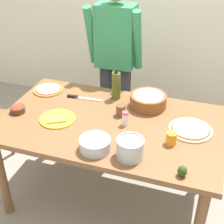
# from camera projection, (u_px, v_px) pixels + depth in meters

# --- Properties ---
(ground) EXTENTS (8.00, 8.00, 0.00)m
(ground) POSITION_uv_depth(u_px,v_px,m) (110.00, 196.00, 2.71)
(ground) COLOR gray
(dining_table) EXTENTS (1.60, 0.96, 0.76)m
(dining_table) POSITION_uv_depth(u_px,v_px,m) (110.00, 132.00, 2.35)
(dining_table) COLOR brown
(dining_table) RESTS_ON ground
(person_cook) EXTENTS (0.49, 0.25, 1.62)m
(person_cook) POSITION_uv_depth(u_px,v_px,m) (115.00, 57.00, 2.87)
(person_cook) COLOR #2D2D38
(person_cook) RESTS_ON ground
(pizza_raw_on_board) EXTENTS (0.30, 0.30, 0.02)m
(pizza_raw_on_board) POSITION_uv_depth(u_px,v_px,m) (191.00, 130.00, 2.20)
(pizza_raw_on_board) COLOR beige
(pizza_raw_on_board) RESTS_ON dining_table
(pizza_cooked_on_tray) EXTENTS (0.25, 0.25, 0.02)m
(pizza_cooked_on_tray) POSITION_uv_depth(u_px,v_px,m) (48.00, 90.00, 2.70)
(pizza_cooked_on_tray) COLOR #C67A33
(pizza_cooked_on_tray) RESTS_ON dining_table
(plate_with_slice) EXTENTS (0.26, 0.26, 0.02)m
(plate_with_slice) POSITION_uv_depth(u_px,v_px,m) (57.00, 119.00, 2.32)
(plate_with_slice) COLOR gold
(plate_with_slice) RESTS_ON dining_table
(popcorn_bowl) EXTENTS (0.28, 0.28, 0.11)m
(popcorn_bowl) POSITION_uv_depth(u_px,v_px,m) (148.00, 99.00, 2.45)
(popcorn_bowl) COLOR brown
(popcorn_bowl) RESTS_ON dining_table
(mixing_bowl_steel) EXTENTS (0.20, 0.20, 0.08)m
(mixing_bowl_steel) POSITION_uv_depth(u_px,v_px,m) (95.00, 144.00, 2.01)
(mixing_bowl_steel) COLOR #B7B7BC
(mixing_bowl_steel) RESTS_ON dining_table
(small_sauce_bowl) EXTENTS (0.11, 0.11, 0.06)m
(small_sauce_bowl) POSITION_uv_depth(u_px,v_px,m) (18.00, 109.00, 2.39)
(small_sauce_bowl) COLOR #4C2D1E
(small_sauce_bowl) RESTS_ON dining_table
(olive_oil_bottle) EXTENTS (0.07, 0.07, 0.26)m
(olive_oil_bottle) POSITION_uv_depth(u_px,v_px,m) (116.00, 85.00, 2.53)
(olive_oil_bottle) COLOR #47561E
(olive_oil_bottle) RESTS_ON dining_table
(steel_pot) EXTENTS (0.17, 0.17, 0.13)m
(steel_pot) POSITION_uv_depth(u_px,v_px,m) (130.00, 148.00, 1.94)
(steel_pot) COLOR #B7B7BC
(steel_pot) RESTS_ON dining_table
(cup_orange) EXTENTS (0.07, 0.07, 0.08)m
(cup_orange) POSITION_uv_depth(u_px,v_px,m) (171.00, 138.00, 2.06)
(cup_orange) COLOR orange
(cup_orange) RESTS_ON dining_table
(cup_small_brown) EXTENTS (0.07, 0.07, 0.08)m
(cup_small_brown) POSITION_uv_depth(u_px,v_px,m) (121.00, 110.00, 2.35)
(cup_small_brown) COLOR brown
(cup_small_brown) RESTS_ON dining_table
(salt_shaker) EXTENTS (0.04, 0.04, 0.11)m
(salt_shaker) POSITION_uv_depth(u_px,v_px,m) (125.00, 118.00, 2.24)
(salt_shaker) COLOR white
(salt_shaker) RESTS_ON dining_table
(chef_knife) EXTENTS (0.29, 0.04, 0.02)m
(chef_knife) POSITION_uv_depth(u_px,v_px,m) (80.00, 98.00, 2.58)
(chef_knife) COLOR silver
(chef_knife) RESTS_ON dining_table
(avocado) EXTENTS (0.06, 0.06, 0.07)m
(avocado) POSITION_uv_depth(u_px,v_px,m) (182.00, 171.00, 1.81)
(avocado) COLOR #2D4219
(avocado) RESTS_ON dining_table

